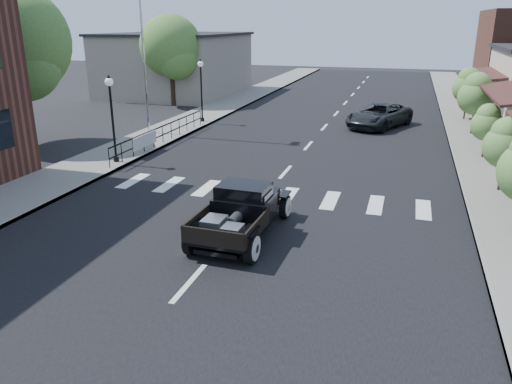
# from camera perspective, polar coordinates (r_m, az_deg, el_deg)

# --- Properties ---
(ground) EXTENTS (120.00, 120.00, 0.00)m
(ground) POSITION_cam_1_polar(r_m,az_deg,el_deg) (15.09, -2.97, -5.08)
(ground) COLOR black
(ground) RESTS_ON ground
(road) EXTENTS (14.00, 80.00, 0.02)m
(road) POSITION_cam_1_polar(r_m,az_deg,el_deg) (29.00, 7.15, 6.58)
(road) COLOR black
(road) RESTS_ON ground
(road_markings) EXTENTS (12.00, 60.00, 0.06)m
(road_markings) POSITION_cam_1_polar(r_m,az_deg,el_deg) (24.22, 5.07, 4.18)
(road_markings) COLOR silver
(road_markings) RESTS_ON ground
(sidewalk_left) EXTENTS (3.00, 80.00, 0.15)m
(sidewalk_left) POSITION_cam_1_polar(r_m,az_deg,el_deg) (31.52, -8.36, 7.64)
(sidewalk_left) COLOR gray
(sidewalk_left) RESTS_ON ground
(sidewalk_right) EXTENTS (3.00, 80.00, 0.15)m
(sidewalk_right) POSITION_cam_1_polar(r_m,az_deg,el_deg) (28.84, 24.08, 5.14)
(sidewalk_right) COLOR gray
(sidewalk_right) RESTS_ON ground
(low_building_left) EXTENTS (10.00, 12.00, 5.00)m
(low_building_left) POSITION_cam_1_polar(r_m,az_deg,el_deg) (45.61, -9.08, 14.12)
(low_building_left) COLOR gray
(low_building_left) RESTS_ON ground
(railing) EXTENTS (0.08, 10.00, 1.00)m
(railing) POSITION_cam_1_polar(r_m,az_deg,el_deg) (26.49, -10.62, 6.65)
(railing) COLOR black
(railing) RESTS_ON sidewalk_left
(banner) EXTENTS (0.04, 2.20, 0.60)m
(banner) POSITION_cam_1_polar(r_m,az_deg,el_deg) (24.79, -12.53, 5.21)
(banner) COLOR silver
(banner) RESTS_ON sidewalk_left
(lamp_post_b) EXTENTS (0.36, 0.36, 3.83)m
(lamp_post_b) POSITION_cam_1_polar(r_m,az_deg,el_deg) (22.98, -16.08, 7.99)
(lamp_post_b) COLOR black
(lamp_post_b) RESTS_ON sidewalk_left
(lamp_post_c) EXTENTS (0.36, 0.36, 3.83)m
(lamp_post_c) POSITION_cam_1_polar(r_m,az_deg,el_deg) (31.73, -6.26, 11.44)
(lamp_post_c) COLOR black
(lamp_post_c) RESTS_ON sidewalk_left
(flagpole) EXTENTS (0.12, 0.12, 11.85)m
(flagpole) POSITION_cam_1_polar(r_m,az_deg,el_deg) (28.58, -12.96, 18.35)
(flagpole) COLOR silver
(flagpole) RESTS_ON sidewalk_left
(big_tree_near) EXTENTS (5.38, 5.38, 7.90)m
(big_tree_near) POSITION_cam_1_polar(r_m,az_deg,el_deg) (28.20, -25.50, 12.71)
(big_tree_near) COLOR #4C7632
(big_tree_near) RESTS_ON ground
(big_tree_far) EXTENTS (4.57, 4.57, 6.71)m
(big_tree_far) POSITION_cam_1_polar(r_m,az_deg,el_deg) (39.07, -9.64, 14.59)
(big_tree_far) COLOR #4C7632
(big_tree_far) RESTS_ON ground
(small_tree_b) EXTENTS (1.59, 1.59, 2.65)m
(small_tree_b) POSITION_cam_1_polar(r_m,az_deg,el_deg) (20.46, 26.47, 3.76)
(small_tree_b) COLOR #507D39
(small_tree_b) RESTS_ON sidewalk_right
(small_tree_c) EXTENTS (1.43, 1.43, 2.39)m
(small_tree_c) POSITION_cam_1_polar(r_m,az_deg,el_deg) (25.34, 24.80, 6.29)
(small_tree_c) COLOR #507D39
(small_tree_c) RESTS_ON sidewalk_right
(small_tree_d) EXTENTS (1.96, 1.96, 3.27)m
(small_tree_d) POSITION_cam_1_polar(r_m,az_deg,el_deg) (30.52, 23.73, 9.16)
(small_tree_d) COLOR #507D39
(small_tree_d) RESTS_ON sidewalk_right
(small_tree_e) EXTENTS (1.89, 1.89, 3.14)m
(small_tree_e) POSITION_cam_1_polar(r_m,az_deg,el_deg) (35.08, 22.97, 10.23)
(small_tree_e) COLOR #507D39
(small_tree_e) RESTS_ON sidewalk_right
(hotrod_pickup) EXTENTS (2.30, 4.70, 1.61)m
(hotrod_pickup) POSITION_cam_1_polar(r_m,az_deg,el_deg) (14.83, -1.66, -2.16)
(hotrod_pickup) COLOR black
(hotrod_pickup) RESTS_ON ground
(second_car) EXTENTS (4.23, 5.63, 1.42)m
(second_car) POSITION_cam_1_polar(r_m,az_deg,el_deg) (31.49, 13.89, 8.46)
(second_car) COLOR black
(second_car) RESTS_ON ground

